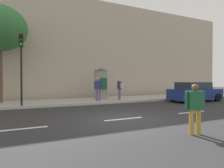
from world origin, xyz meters
TOP-DOWN VIEW (x-y plane):
  - ground_plane at (0.00, 0.00)m, footprint 80.00×80.00m
  - sidewalk_curb at (0.00, 7.00)m, footprint 36.00×4.00m
  - lane_markings at (0.00, 0.00)m, footprint 25.80×0.16m
  - building_backdrop at (0.00, 12.00)m, footprint 36.00×5.00m
  - traffic_light at (-3.93, 5.24)m, footprint 0.24×0.45m
  - poster_column at (1.84, 7.20)m, footprint 1.17×1.17m
  - pedestrian_tallest at (0.83, -3.00)m, footprint 0.65×0.35m
  - pedestrian_with_backpack at (2.91, 5.95)m, footprint 0.51×0.51m
  - pedestrian_in_red_top at (1.14, 5.95)m, footprint 0.49×0.52m
  - parked_car_dark at (8.30, 3.64)m, footprint 4.39×1.92m

SIDE VIEW (x-z plane):
  - ground_plane at x=0.00m, z-range 0.00..0.00m
  - lane_markings at x=0.00m, z-range 0.00..0.01m
  - sidewalk_curb at x=0.00m, z-range 0.00..0.15m
  - parked_car_dark at x=8.30m, z-range -0.03..1.48m
  - pedestrian_tallest at x=0.83m, z-range 0.14..1.68m
  - pedestrian_with_backpack at x=2.91m, z-range 0.30..1.93m
  - pedestrian_in_red_top at x=1.14m, z-range 0.31..2.03m
  - poster_column at x=1.84m, z-range 0.17..2.63m
  - traffic_light at x=-3.93m, z-range 0.88..5.06m
  - building_backdrop at x=0.00m, z-range 0.00..9.03m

